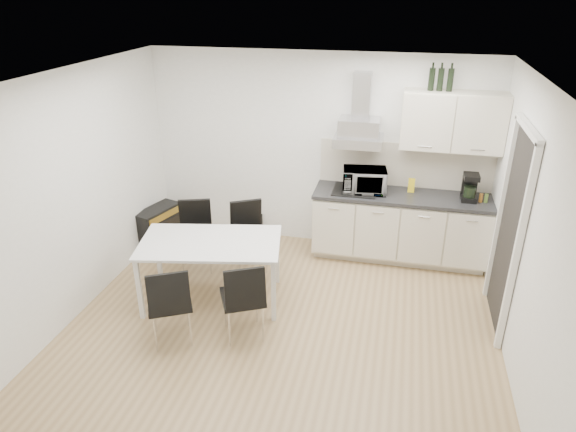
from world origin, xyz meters
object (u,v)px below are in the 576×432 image
Objects in this scene: chair_near_left at (170,303)px; floor_speaker at (255,226)px; chair_far_left at (196,237)px; chair_far_right at (250,238)px; kitchenette at (405,200)px; dining_table at (210,247)px; guitar_amp at (159,227)px; chair_near_right at (243,298)px.

chair_near_left reaches higher than floor_speaker.
chair_far_left reaches higher than floor_speaker.
chair_far_right is (0.67, 0.13, 0.00)m from chair_far_left.
floor_speaker is (-0.20, 0.90, -0.28)m from chair_far_right.
kitchenette is at bearing -4.54° from floor_speaker.
chair_far_right is 1.00× the size of chair_near_left.
chair_far_right is at bearing -158.46° from kitchenette.
dining_table is 0.84m from chair_near_left.
kitchenette is 2.86× the size of chair_near_left.
guitar_amp is at bearing -173.37° from kitchenette.
chair_near_right is at bearing 74.87° from chair_far_right.
chair_far_left and chair_near_right have the same top height.
chair_near_left is (0.30, -1.42, 0.00)m from chair_far_left.
chair_near_left is (-0.15, -0.79, -0.24)m from dining_table.
kitchenette reaches higher than guitar_amp.
chair_far_left and chair_far_right have the same top height.
chair_far_left is 0.91m from guitar_amp.
chair_far_left is at bearing 114.33° from dining_table.
chair_near_right is at bearing -26.84° from guitar_amp.
dining_table is at bearing 45.07° from chair_far_right.
kitchenette is 3.35m from guitar_amp.
chair_near_right is (0.32, -1.30, 0.00)m from chair_far_right.
chair_near_left is 1.00× the size of chair_near_right.
chair_near_right reaches higher than dining_table.
chair_near_left is (-2.23, -2.28, -0.39)m from kitchenette.
chair_far_left is at bearing -114.25° from floor_speaker.
floor_speaker is at bearing 78.36° from dining_table.
chair_far_right is at bearing -77.16° from floor_speaker.
dining_table is at bearing -144.32° from kitchenette.
chair_far_left is (-0.45, 0.63, -0.24)m from dining_table.
chair_far_left is 1.16m from floor_speaker.
chair_near_left is at bearing 172.85° from chair_near_right.
chair_far_right reaches higher than dining_table.
chair_near_right is at bearing -8.26° from chair_near_left.
dining_table is at bearing 106.27° from chair_far_left.
floor_speaker is at bearing 175.42° from kitchenette.
chair_far_right and chair_near_left have the same top height.
kitchenette is at bearing 23.38° from guitar_amp.
kitchenette is 2.17m from floor_speaker.
chair_near_left is at bearing -111.95° from dining_table.
kitchenette is 1.50× the size of dining_table.
kitchenette is 3.50× the size of guitar_amp.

